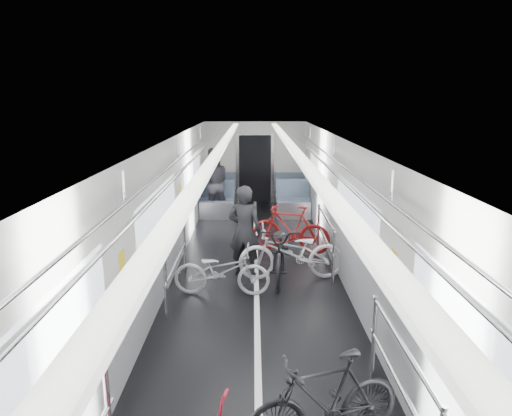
% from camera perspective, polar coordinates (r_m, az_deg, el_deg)
% --- Properties ---
extents(car_shell, '(3.02, 14.01, 2.41)m').
position_cam_1_polar(car_shell, '(8.65, 0.00, 0.54)').
color(car_shell, black).
rests_on(car_shell, ground).
extents(bike_left_far, '(1.56, 0.61, 0.81)m').
position_cam_1_polar(bike_left_far, '(7.35, -4.29, -7.82)').
color(bike_left_far, '#A5A6AA').
rests_on(bike_left_far, floor).
extents(bike_right_near, '(1.57, 0.88, 0.91)m').
position_cam_1_polar(bike_right_near, '(4.45, 8.51, -22.78)').
color(bike_right_near, black).
rests_on(bike_right_near, floor).
extents(bike_right_mid, '(1.88, 0.74, 0.97)m').
position_cam_1_polar(bike_right_mid, '(7.92, 4.51, -5.59)').
color(bike_right_mid, silver).
rests_on(bike_right_mid, floor).
extents(bike_right_far, '(1.70, 1.00, 0.99)m').
position_cam_1_polar(bike_right_far, '(9.30, 4.32, -2.60)').
color(bike_right_far, maroon).
rests_on(bike_right_far, floor).
extents(bike_aisle, '(0.81, 1.92, 0.98)m').
position_cam_1_polar(bike_aisle, '(8.01, 3.09, -5.29)').
color(bike_aisle, black).
rests_on(bike_aisle, floor).
extents(person_standing, '(0.66, 0.50, 1.63)m').
position_cam_1_polar(person_standing, '(7.99, -1.44, -2.89)').
color(person_standing, black).
rests_on(person_standing, floor).
extents(person_seated, '(1.00, 0.84, 1.84)m').
position_cam_1_polar(person_seated, '(11.91, -5.37, 3.10)').
color(person_seated, '#28262C').
rests_on(person_seated, floor).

